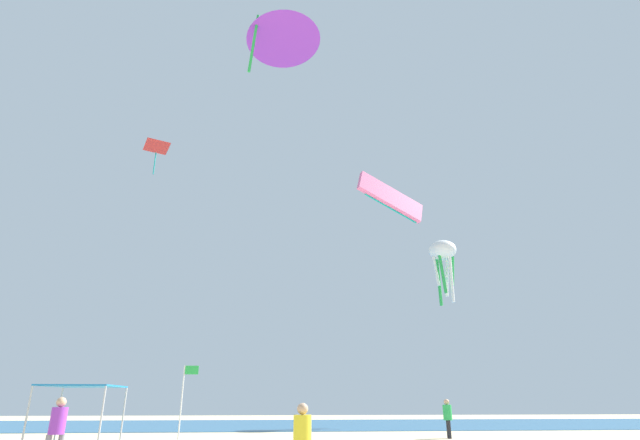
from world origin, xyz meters
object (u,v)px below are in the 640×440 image
kite_diamond_red (157,148)px  kite_parafoil_pink (391,198)px  kite_delta_purple (283,36)px  kite_octopus_white (443,254)px  banner_flag (184,397)px  person_central (448,415)px  canopy_tent (83,389)px  person_near_tent (57,425)px  person_leftmost (302,436)px

kite_diamond_red → kite_parafoil_pink: size_ratio=0.59×
kite_delta_purple → kite_octopus_white: kite_delta_purple is taller
banner_flag → kite_diamond_red: 28.39m
person_central → kite_diamond_red: kite_diamond_red is taller
canopy_tent → person_near_tent: canopy_tent is taller
kite_delta_purple → kite_diamond_red: size_ratio=2.21×
kite_diamond_red → canopy_tent: bearing=76.3°
banner_flag → canopy_tent: bearing=177.0°
person_near_tent → kite_delta_purple: (6.33, 8.57, 22.26)m
kite_diamond_red → kite_octopus_white: kite_diamond_red is taller
kite_delta_purple → kite_octopus_white: 22.56m
kite_delta_purple → person_central: bearing=-17.6°
person_leftmost → kite_octopus_white: size_ratio=0.32×
person_central → banner_flag: banner_flag is taller
canopy_tent → kite_delta_purple: bearing=21.9°
kite_diamond_red → kite_delta_purple: bearing=102.8°
person_near_tent → kite_delta_purple: kite_delta_purple is taller
person_central → kite_delta_purple: size_ratio=0.30×
person_near_tent → banner_flag: 6.00m
person_central → kite_diamond_red: size_ratio=0.66×
person_central → kite_delta_purple: 24.11m
kite_diamond_red → kite_octopus_white: size_ratio=0.52×
person_leftmost → kite_octopus_white: kite_octopus_white is taller
person_central → kite_octopus_white: bearing=-12.4°
person_central → kite_diamond_red: (-19.93, 13.01, 21.68)m
person_near_tent → person_leftmost: size_ratio=1.09×
kite_delta_purple → kite_diamond_red: kite_delta_purple is taller
person_near_tent → person_leftmost: bearing=-53.3°
person_near_tent → banner_flag: bearing=39.6°
kite_delta_purple → person_near_tent: bearing=-153.7°
person_near_tent → kite_octopus_white: (20.69, 23.06, 12.64)m
person_central → kite_parafoil_pink: bearing=41.8°
banner_flag → person_near_tent: bearing=-117.6°
banner_flag → kite_diamond_red: size_ratio=1.12×
canopy_tent → kite_parafoil_pink: (15.10, 7.35, 12.12)m
canopy_tent → kite_parafoil_pink: kite_parafoil_pink is taller
person_leftmost → kite_delta_purple: size_ratio=0.28×
canopy_tent → kite_parafoil_pink: bearing=25.9°
person_leftmost → banner_flag: banner_flag is taller
person_central → kite_parafoil_pink: kite_parafoil_pink is taller
canopy_tent → person_leftmost: size_ratio=1.70×
kite_octopus_white → person_central: bearing=71.0°
canopy_tent → person_near_tent: bearing=-76.2°
kite_diamond_red → kite_octopus_white: bearing=156.1°
person_near_tent → person_central: size_ratio=1.01×
canopy_tent → kite_parafoil_pink: size_ratio=0.62×
person_central → kite_diamond_red: bearing=66.5°
person_central → kite_parafoil_pink: 13.65m
kite_parafoil_pink → canopy_tent: bearing=-173.0°
person_near_tent → kite_parafoil_pink: (13.75, 12.83, 13.27)m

